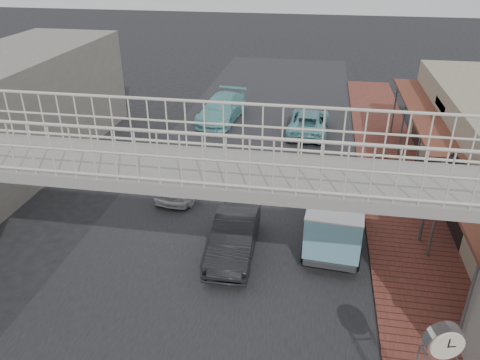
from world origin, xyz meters
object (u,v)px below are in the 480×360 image
at_px(angkot_van, 336,212).
at_px(motorcycle_far, 379,163).
at_px(angkot_curb, 309,122).
at_px(angkot_far, 222,108).
at_px(white_hatchback, 186,177).
at_px(street_clock, 443,346).
at_px(dark_sedan, 234,237).
at_px(motorcycle_near, 410,167).
at_px(arrow_sign, 459,173).

xyz_separation_m(angkot_van, motorcycle_far, (2.04, 5.85, -0.69)).
xyz_separation_m(angkot_curb, angkot_far, (-5.13, 1.19, 0.09)).
distance_m(white_hatchback, street_clock, 12.80).
bearing_deg(angkot_far, white_hatchback, -82.09).
distance_m(angkot_curb, motorcycle_far, 5.82).
bearing_deg(street_clock, angkot_van, 90.80).
distance_m(dark_sedan, angkot_curb, 11.95).
bearing_deg(dark_sedan, angkot_van, 18.11).
distance_m(motorcycle_near, street_clock, 13.09).
bearing_deg(arrow_sign, angkot_curb, 112.13).
relative_size(angkot_curb, arrow_sign, 1.37).
height_order(white_hatchback, arrow_sign, arrow_sign).
height_order(dark_sedan, arrow_sign, arrow_sign).
height_order(white_hatchback, dark_sedan, dark_sedan).
bearing_deg(angkot_curb, motorcycle_far, 127.19).
height_order(angkot_far, arrow_sign, arrow_sign).
relative_size(angkot_far, street_clock, 1.63).
xyz_separation_m(motorcycle_near, arrow_sign, (0.40, -5.21, 2.26)).
distance_m(motorcycle_near, motorcycle_far, 1.36).
bearing_deg(angkot_van, dark_sedan, -156.15).
height_order(motorcycle_far, arrow_sign, arrow_sign).
distance_m(dark_sedan, motorcycle_far, 8.82).
distance_m(street_clock, arrow_sign, 7.87).
height_order(angkot_curb, motorcycle_near, angkot_curb).
xyz_separation_m(angkot_far, angkot_van, (6.43, -11.81, 0.53)).
bearing_deg(angkot_curb, angkot_van, 99.15).
bearing_deg(motorcycle_near, motorcycle_far, 66.60).
xyz_separation_m(dark_sedan, angkot_far, (-3.12, 12.98, 0.08)).
xyz_separation_m(white_hatchback, angkot_curb, (4.80, 7.73, -0.01)).
bearing_deg(white_hatchback, motorcycle_far, 27.27).
height_order(angkot_van, arrow_sign, arrow_sign).
height_order(angkot_van, street_clock, street_clock).
relative_size(angkot_far, motorcycle_near, 3.14).
xyz_separation_m(dark_sedan, arrow_sign, (7.11, 1.78, 2.13)).
xyz_separation_m(dark_sedan, street_clock, (5.10, -5.83, 1.99)).
bearing_deg(angkot_far, dark_sedan, -70.69).
distance_m(dark_sedan, motorcycle_near, 9.68).
distance_m(angkot_far, angkot_van, 13.45).
bearing_deg(angkot_curb, motorcycle_near, 136.59).
distance_m(angkot_curb, arrow_sign, 11.43).
relative_size(white_hatchback, angkot_far, 0.75).
distance_m(angkot_far, street_clock, 20.61).
bearing_deg(angkot_curb, angkot_far, -10.89).
bearing_deg(angkot_van, street_clock, -71.27).
xyz_separation_m(angkot_far, street_clock, (8.22, -18.81, 1.91)).
height_order(angkot_far, angkot_van, angkot_van).
height_order(dark_sedan, motorcycle_near, dark_sedan).
relative_size(angkot_curb, street_clock, 1.49).
relative_size(angkot_far, arrow_sign, 1.50).
bearing_deg(angkot_van, angkot_far, 122.92).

